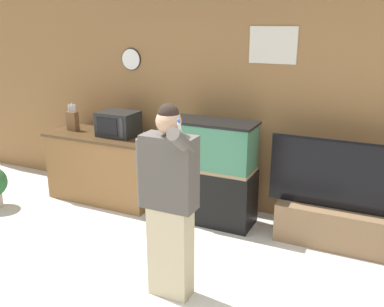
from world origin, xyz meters
The scene contains 7 objects.
wall_back_paneled centered at (0.00, 2.44, 1.30)m, with size 10.00×0.08×2.60m.
counter_island centered at (-1.70, 1.95, 0.44)m, with size 1.47×0.66×0.89m.
microwave centered at (-1.47, 1.98, 1.04)m, with size 0.48×0.38×0.31m.
knife_block centered at (-2.17, 1.95, 1.02)m, with size 0.15×0.09×0.36m.
aquarium_on_stand centered at (-0.17, 1.94, 0.61)m, with size 0.99×0.44×1.21m.
tv_on_stand centered at (1.25, 1.97, 0.34)m, with size 1.49×0.40×1.14m.
person_standing centered at (0.06, 0.48, 0.87)m, with size 0.53×0.40×1.68m.
Camera 1 is at (1.62, -2.34, 2.28)m, focal length 40.00 mm.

